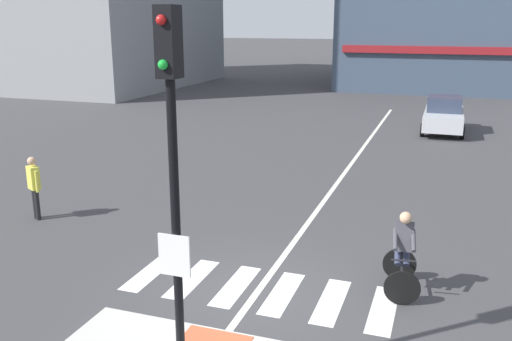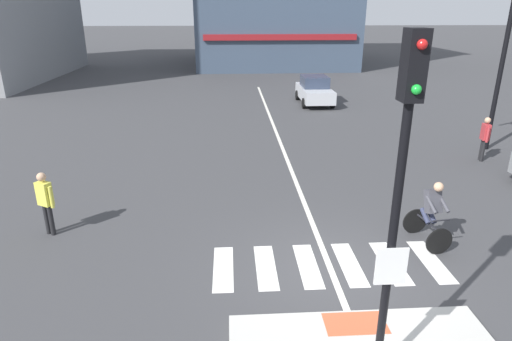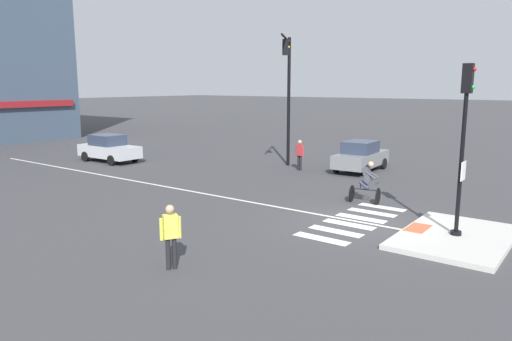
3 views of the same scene
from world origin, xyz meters
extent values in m
plane|color=#3D3D3F|center=(0.00, 0.00, 0.00)|extent=(300.00, 300.00, 0.00)
cube|color=#DB5B38|center=(0.00, -1.88, 0.15)|extent=(1.10, 0.60, 0.01)
cylinder|color=black|center=(0.00, -3.02, 2.31)|extent=(0.12, 0.12, 4.08)
cube|color=white|center=(0.00, -3.10, 2.11)|extent=(0.44, 0.03, 0.56)
cube|color=black|center=(0.00, -3.02, 4.77)|extent=(0.24, 0.28, 0.84)
sphere|color=red|center=(0.00, -3.18, 5.02)|extent=(0.12, 0.12, 0.12)
sphere|color=green|center=(0.00, -3.18, 4.52)|extent=(0.12, 0.12, 0.12)
cube|color=silver|center=(-2.36, 0.25, 0.00)|extent=(0.44, 1.80, 0.01)
cube|color=silver|center=(-1.42, 0.25, 0.00)|extent=(0.44, 1.80, 0.01)
cube|color=silver|center=(-0.47, 0.25, 0.00)|extent=(0.44, 1.80, 0.01)
cube|color=silver|center=(0.47, 0.25, 0.00)|extent=(0.44, 1.80, 0.01)
cube|color=silver|center=(1.42, 0.25, 0.00)|extent=(0.44, 1.80, 0.01)
cube|color=silver|center=(2.36, 0.25, 0.00)|extent=(0.44, 1.80, 0.01)
cube|color=silver|center=(0.01, 10.00, 0.00)|extent=(0.14, 28.00, 0.01)
cube|color=maroon|center=(2.39, 30.98, 3.10)|extent=(13.31, 0.30, 0.50)
cube|color=silver|center=(2.98, 17.81, 0.65)|extent=(1.71, 4.10, 0.70)
cube|color=#2D384C|center=(2.98, 17.96, 1.32)|extent=(1.48, 1.90, 0.64)
cylinder|color=black|center=(3.82, 16.55, 0.30)|extent=(0.18, 0.60, 0.60)
cylinder|color=black|center=(2.15, 16.54, 0.30)|extent=(0.18, 0.60, 0.60)
cylinder|color=black|center=(3.81, 19.09, 0.30)|extent=(0.18, 0.60, 0.60)
cylinder|color=black|center=(2.14, 19.08, 0.30)|extent=(0.18, 0.60, 0.60)
cylinder|color=black|center=(2.64, 0.55, 0.33)|extent=(0.66, 0.13, 0.66)
cylinder|color=black|center=(2.50, 1.59, 0.33)|extent=(0.66, 0.13, 0.66)
cylinder|color=black|center=(2.57, 1.07, 0.55)|extent=(0.17, 0.89, 0.05)
cylinder|color=black|center=(2.55, 1.25, 0.73)|extent=(0.04, 0.04, 0.30)
cylinder|color=black|center=(2.64, 0.60, 0.85)|extent=(0.44, 0.09, 0.04)
cylinder|color=#2D334C|center=(2.65, 1.10, 0.73)|extent=(0.17, 0.41, 0.33)
cylinder|color=#2D334C|center=(2.49, 1.08, 0.73)|extent=(0.17, 0.41, 0.33)
cube|color=#3F3F47|center=(2.58, 0.99, 1.16)|extent=(0.39, 0.42, 0.60)
sphere|color=tan|center=(2.60, 0.87, 1.57)|extent=(0.22, 0.22, 0.22)
cylinder|color=#3F3F47|center=(2.77, 0.83, 1.16)|extent=(0.14, 0.46, 0.31)
cylinder|color=#3F3F47|center=(2.45, 0.79, 1.16)|extent=(0.14, 0.46, 0.31)
cylinder|color=black|center=(-6.82, 2.14, 0.41)|extent=(0.12, 0.12, 0.82)
cylinder|color=black|center=(-6.68, 2.06, 0.41)|extent=(0.12, 0.12, 0.82)
cube|color=#DBD64C|center=(-6.75, 2.10, 1.12)|extent=(0.42, 0.37, 0.60)
cylinder|color=#DBD64C|center=(-6.95, 2.21, 1.07)|extent=(0.09, 0.09, 0.56)
cylinder|color=#DBD64C|center=(-6.55, 1.99, 1.07)|extent=(0.09, 0.09, 0.56)
sphere|color=tan|center=(-6.75, 2.10, 1.56)|extent=(0.22, 0.22, 0.22)
camera|label=1|loc=(3.16, -8.99, 5.02)|focal=39.07mm
camera|label=2|loc=(-2.15, -8.07, 5.39)|focal=30.60mm
camera|label=3|loc=(-14.64, -6.46, 4.58)|focal=33.48mm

